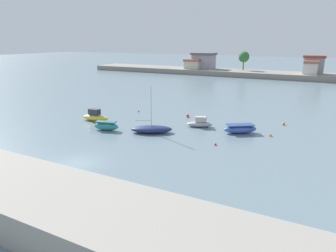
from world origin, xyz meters
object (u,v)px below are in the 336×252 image
object	(u,v)px
moored_boat_2	(151,129)
moored_boat_3	(200,123)
mooring_buoy_1	(270,135)
moored_boat_4	(240,129)
moored_boat_1	(106,126)
moored_boat_0	(95,117)
mooring_buoy_3	(188,116)
mooring_buoy_4	(215,144)
mooring_buoy_0	(139,111)
mooring_buoy_2	(284,123)

from	to	relation	value
moored_boat_2	moored_boat_3	world-z (taller)	moored_boat_2
moored_boat_2	mooring_buoy_1	size ratio (longest dim) A/B	18.77
moored_boat_2	moored_boat_3	bearing A→B (deg)	23.58
moored_boat_3	moored_boat_4	bearing A→B (deg)	-24.64
moored_boat_1	moored_boat_4	bearing A→B (deg)	7.90
moored_boat_2	moored_boat_0	bearing A→B (deg)	146.70
moored_boat_2	moored_boat_1	bearing A→B (deg)	170.72
mooring_buoy_3	mooring_buoy_4	distance (m)	12.52
mooring_buoy_0	moored_boat_3	bearing A→B (deg)	-16.29
moored_boat_4	mooring_buoy_2	world-z (taller)	moored_boat_4
moored_boat_0	moored_boat_1	world-z (taller)	moored_boat_0
moored_boat_3	moored_boat_0	bearing A→B (deg)	174.03
mooring_buoy_0	mooring_buoy_4	world-z (taller)	mooring_buoy_4
moored_boat_0	moored_boat_3	distance (m)	14.86
moored_boat_1	mooring_buoy_2	xyz separation A→B (m)	(19.84, 12.93, -0.36)
mooring_buoy_4	moored_boat_3	bearing A→B (deg)	124.82
moored_boat_3	mooring_buoy_3	size ratio (longest dim) A/B	8.27
moored_boat_3	moored_boat_2	bearing A→B (deg)	-151.59
mooring_buoy_3	moored_boat_0	bearing A→B (deg)	-143.99
mooring_buoy_3	mooring_buoy_4	xyz separation A→B (m)	(7.62, -9.94, -0.09)
moored_boat_2	moored_boat_4	distance (m)	10.97
moored_boat_1	moored_boat_3	distance (m)	12.18
moored_boat_0	moored_boat_1	bearing A→B (deg)	-41.00
mooring_buoy_1	mooring_buoy_4	xyz separation A→B (m)	(-4.84, -6.06, -0.03)
mooring_buoy_2	mooring_buoy_3	xyz separation A→B (m)	(-13.26, -2.07, 0.02)
mooring_buoy_2	mooring_buoy_4	distance (m)	13.27
mooring_buoy_1	mooring_buoy_3	size ratio (longest dim) A/B	0.71
mooring_buoy_1	mooring_buoy_4	size ratio (longest dim) A/B	1.22
moored_boat_2	mooring_buoy_3	xyz separation A→B (m)	(0.93, 9.14, -0.25)
mooring_buoy_0	mooring_buoy_2	world-z (taller)	mooring_buoy_2
moored_boat_0	mooring_buoy_0	bearing A→B (deg)	64.37
moored_boat_3	mooring_buoy_2	world-z (taller)	moored_boat_3
moored_boat_1	mooring_buoy_0	bearing A→B (deg)	84.30
moored_boat_0	mooring_buoy_4	world-z (taller)	moored_boat_0
mooring_buoy_0	mooring_buoy_1	size ratio (longest dim) A/B	0.78
moored_boat_1	mooring_buoy_4	size ratio (longest dim) A/B	13.25
moored_boat_0	mooring_buoy_0	xyz separation A→B (m)	(2.57, 7.39, -0.48)
mooring_buoy_1	mooring_buoy_0	bearing A→B (deg)	170.79
moored_boat_2	mooring_buoy_1	world-z (taller)	moored_boat_2
mooring_buoy_0	mooring_buoy_2	xyz separation A→B (m)	(21.57, 2.58, 0.07)
mooring_buoy_2	moored_boat_2	bearing A→B (deg)	-141.69
moored_boat_0	mooring_buoy_2	world-z (taller)	moored_boat_0
moored_boat_3	moored_boat_4	size ratio (longest dim) A/B	0.85
moored_boat_4	mooring_buoy_1	bearing A→B (deg)	-27.02
mooring_buoy_0	mooring_buoy_1	xyz separation A→B (m)	(20.77, -3.37, 0.03)
mooring_buoy_3	mooring_buoy_2	bearing A→B (deg)	8.87
moored_boat_4	mooring_buoy_3	world-z (taller)	moored_boat_4
mooring_buoy_2	mooring_buoy_3	size ratio (longest dim) A/B	0.90
moored_boat_1	mooring_buoy_1	size ratio (longest dim) A/B	10.82
mooring_buoy_2	mooring_buoy_4	bearing A→B (deg)	-115.16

